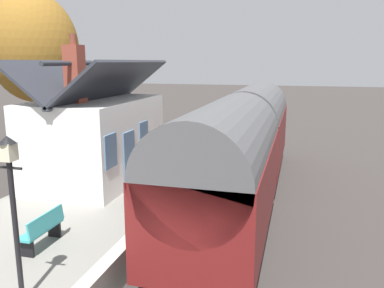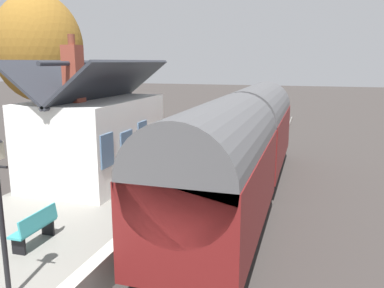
% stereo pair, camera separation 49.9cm
% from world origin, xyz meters
% --- Properties ---
extents(ground_plane, '(160.00, 160.00, 0.00)m').
position_xyz_m(ground_plane, '(0.00, 0.00, 0.00)').
color(ground_plane, '#383330').
extents(platform, '(32.00, 5.61, 0.89)m').
position_xyz_m(platform, '(0.00, 3.81, 0.45)').
color(platform, gray).
rests_on(platform, ground).
extents(platform_edge_coping, '(32.00, 0.36, 0.02)m').
position_xyz_m(platform_edge_coping, '(0.00, 1.18, 0.90)').
color(platform_edge_coping, beige).
rests_on(platform_edge_coping, platform).
extents(rail_near, '(52.00, 0.08, 0.14)m').
position_xyz_m(rail_near, '(0.00, -1.62, 0.07)').
color(rail_near, gray).
rests_on(rail_near, ground).
extents(rail_far, '(52.00, 0.08, 0.14)m').
position_xyz_m(rail_far, '(0.00, -0.18, 0.07)').
color(rail_far, gray).
rests_on(rail_far, ground).
extents(train, '(16.03, 2.73, 4.32)m').
position_xyz_m(train, '(1.50, -0.90, 2.21)').
color(train, black).
rests_on(train, ground).
extents(station_building, '(6.18, 3.69, 5.44)m').
position_xyz_m(station_building, '(-0.01, 4.59, 2.59)').
color(station_building, white).
rests_on(station_building, platform).
extents(bench_by_lamp, '(1.41, 0.48, 0.88)m').
position_xyz_m(bench_by_lamp, '(10.95, 3.06, 1.37)').
color(bench_by_lamp, teal).
rests_on(bench_by_lamp, platform).
extents(bench_mid_platform, '(1.41, 0.46, 0.88)m').
position_xyz_m(bench_mid_platform, '(-5.68, 3.04, 1.37)').
color(bench_mid_platform, teal).
rests_on(bench_mid_platform, platform).
extents(bench_platform_end, '(1.40, 0.44, 0.88)m').
position_xyz_m(bench_platform_end, '(6.94, 3.24, 1.37)').
color(bench_platform_end, teal).
rests_on(bench_platform_end, platform).
extents(bench_near_building, '(1.42, 0.50, 0.88)m').
position_xyz_m(bench_near_building, '(8.90, 3.00, 1.37)').
color(bench_near_building, teal).
rests_on(bench_near_building, platform).
extents(planter_corner_building, '(0.49, 0.49, 0.71)m').
position_xyz_m(planter_corner_building, '(4.96, 4.44, 1.29)').
color(planter_corner_building, black).
rests_on(planter_corner_building, platform).
extents(planter_bench_left, '(0.63, 0.63, 1.00)m').
position_xyz_m(planter_bench_left, '(4.76, 2.79, 1.41)').
color(planter_bench_left, black).
rests_on(planter_bench_left, platform).
extents(tree_mid_background, '(4.99, 5.06, 9.29)m').
position_xyz_m(tree_mid_background, '(6.45, 11.93, 6.18)').
color(tree_mid_background, '#4C3828').
rests_on(tree_mid_background, ground).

